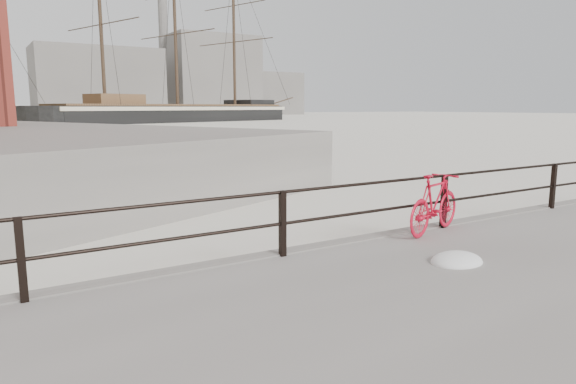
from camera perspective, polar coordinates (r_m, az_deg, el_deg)
ground at (r=12.97m, az=26.52°, el=-3.03°), size 400.00×400.00×0.00m
guardrail at (r=12.76m, az=27.37°, el=0.59°), size 28.00×0.10×1.00m
bicycle at (r=9.49m, az=15.99°, el=-1.20°), size 1.78×0.77×1.08m
barque_black at (r=92.30m, az=-12.09°, el=7.64°), size 63.72×37.48×34.23m
industrial_west at (r=149.92m, az=-20.35°, el=11.32°), size 32.00×18.00×18.00m
industrial_mid at (r=165.53m, az=-8.55°, el=12.60°), size 26.00×20.00×24.00m
industrial_east at (r=180.09m, az=-2.31°, el=10.84°), size 20.00×16.00×14.00m
smokestack at (r=166.39m, az=-13.63°, el=15.89°), size 2.80×2.80×44.00m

